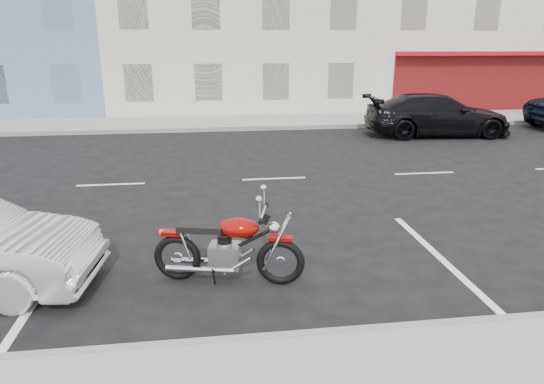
{
  "coord_description": "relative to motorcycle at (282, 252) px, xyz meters",
  "views": [
    {
      "loc": [
        -3.61,
        -11.68,
        3.31
      ],
      "look_at": [
        -2.54,
        -3.67,
        0.8
      ],
      "focal_mm": 32.0,
      "sensor_mm": 36.0,
      "label": 1
    }
  ],
  "objects": [
    {
      "name": "ground",
      "position": [
        2.64,
        5.53,
        -0.5
      ],
      "size": [
        120.0,
        120.0,
        0.0
      ],
      "primitive_type": "plane",
      "color": "black",
      "rests_on": "ground"
    },
    {
      "name": "car_far",
      "position": [
        7.36,
        10.63,
        0.26
      ],
      "size": [
        5.35,
        2.49,
        1.51
      ],
      "primitive_type": "imported",
      "rotation": [
        0.0,
        0.0,
        1.5
      ],
      "color": "black",
      "rests_on": "ground"
    },
    {
      "name": "curb_near",
      "position": [
        -2.36,
        -1.47,
        -0.42
      ],
      "size": [
        80.0,
        0.12,
        0.16
      ],
      "primitive_type": "cube",
      "color": "gray",
      "rests_on": "ground"
    },
    {
      "name": "sidewalk_far",
      "position": [
        -2.36,
        14.23,
        -0.42
      ],
      "size": [
        80.0,
        3.4,
        0.15
      ],
      "primitive_type": "cube",
      "color": "gray",
      "rests_on": "ground"
    },
    {
      "name": "motorcycle",
      "position": [
        0.0,
        0.0,
        0.0
      ],
      "size": [
        2.14,
        0.85,
        1.09
      ],
      "rotation": [
        0.0,
        0.0,
        -0.23
      ],
      "color": "black",
      "rests_on": "ground"
    },
    {
      "name": "curb_far",
      "position": [
        -2.36,
        12.53,
        -0.42
      ],
      "size": [
        80.0,
        0.12,
        0.16
      ],
      "primitive_type": "cube",
      "color": "gray",
      "rests_on": "ground"
    }
  ]
}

